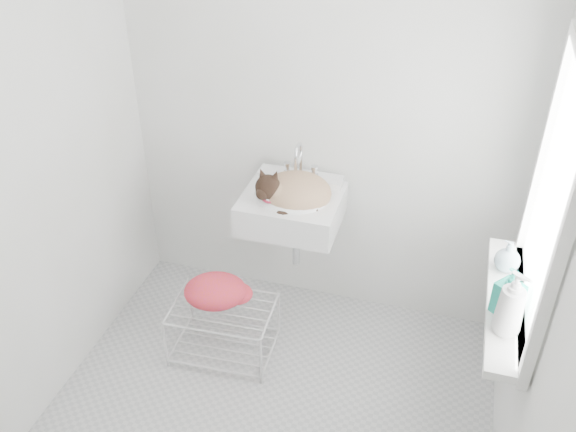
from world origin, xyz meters
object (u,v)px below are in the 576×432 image
(sink, at_px, (292,195))
(bottle_c, at_px, (505,269))
(bottle_b, at_px, (504,312))
(bottle_a, at_px, (504,331))
(wire_rack, at_px, (224,330))
(cat, at_px, (294,191))

(sink, bearing_deg, bottle_c, -16.94)
(sink, height_order, bottle_b, bottle_b)
(bottle_a, bearing_deg, bottle_c, 90.00)
(bottle_c, bearing_deg, sink, 163.06)
(bottle_b, bearing_deg, bottle_a, -90.00)
(wire_rack, xyz_separation_m, bottle_c, (1.37, 0.05, 0.70))
(wire_rack, xyz_separation_m, bottle_a, (1.37, -0.36, 0.70))
(wire_rack, bearing_deg, bottle_c, 2.18)
(cat, relative_size, wire_rack, 0.81)
(sink, xyz_separation_m, bottle_a, (1.09, -0.74, 0.00))
(wire_rack, bearing_deg, sink, 54.04)
(sink, height_order, cat, cat)
(sink, relative_size, bottle_c, 3.58)
(cat, bearing_deg, bottle_a, -46.43)
(bottle_a, relative_size, bottle_b, 1.12)
(sink, bearing_deg, bottle_b, -29.92)
(bottle_b, bearing_deg, wire_rack, 169.93)
(bottle_c, bearing_deg, bottle_b, -90.00)
(wire_rack, distance_m, bottle_a, 1.58)
(bottle_a, bearing_deg, cat, 146.05)
(bottle_a, xyz_separation_m, bottle_c, (0.00, 0.41, 0.00))
(sink, distance_m, cat, 0.04)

